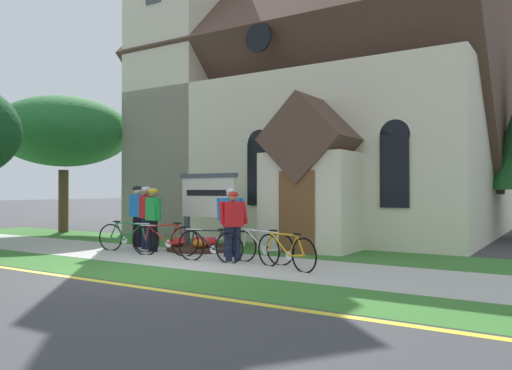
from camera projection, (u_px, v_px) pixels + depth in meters
ground at (252, 252)px, 13.08m from camera, size 140.00×140.00×0.00m
sidewalk_slab at (175, 257)px, 12.03m from camera, size 32.00×2.69×0.01m
grass_verge at (103, 269)px, 10.20m from camera, size 32.00×1.64×0.01m
church_lawn at (236, 247)px, 14.20m from camera, size 24.00×2.45×0.01m
curb_paint_stripe at (62, 276)px, 9.38m from camera, size 28.00×0.16×0.01m
church_building at (315, 107)px, 19.50m from camera, size 12.41×12.06×12.86m
church_sign at (208, 199)px, 13.64m from camera, size 1.96×0.21×2.06m
flower_bed at (201, 246)px, 13.41m from camera, size 1.87×1.87×0.34m
bicycle_white at (165, 240)px, 12.29m from camera, size 1.71×0.56×0.84m
bicycle_red at (262, 247)px, 11.00m from camera, size 1.70×0.13×0.77m
bicycle_silver at (127, 237)px, 13.14m from camera, size 1.75×0.41×0.82m
bicycle_orange at (210, 246)px, 11.21m from camera, size 1.71×0.18×0.78m
bicycle_green at (286, 251)px, 10.17m from camera, size 1.68×0.62×0.78m
cyclist_in_white_jersey at (137, 211)px, 14.11m from camera, size 0.66×0.30×1.73m
cyclist_in_green_jersey at (153, 215)px, 13.09m from camera, size 0.61×0.41×1.65m
cyclist_in_blue_jersey at (231, 217)px, 12.04m from camera, size 0.60×0.43×1.65m
cyclist_in_yellow_jersey at (146, 212)px, 13.56m from camera, size 0.61×0.39×1.70m
cyclist_in_red_jersey at (233, 221)px, 11.30m from camera, size 0.43×0.61×1.58m
yard_deciduous_tree at (64, 132)px, 19.21m from camera, size 5.03×5.03×5.18m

